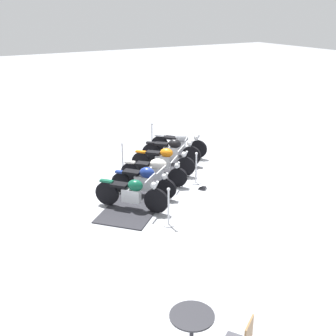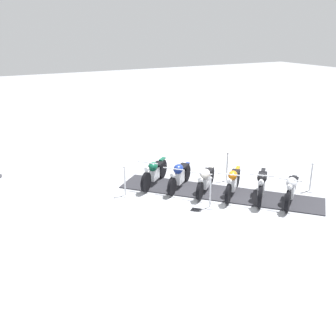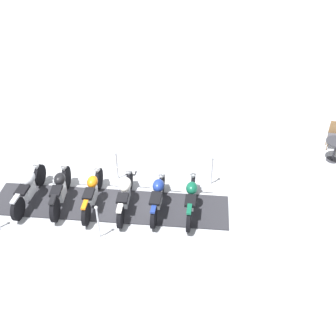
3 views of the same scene
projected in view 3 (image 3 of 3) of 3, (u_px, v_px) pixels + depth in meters
name	position (u px, v px, depth m)	size (l,w,h in m)	color
ground_plane	(110.00, 206.00, 11.91)	(80.00, 80.00, 0.00)	#A8AAB2
display_platform	(110.00, 205.00, 11.91)	(6.97, 1.41, 0.03)	#28282D
motorcycle_forest	(191.00, 197.00, 11.45)	(1.50, 1.75, 1.02)	black
motorcycle_navy	(158.00, 195.00, 11.52)	(1.40, 1.67, 0.91)	black
motorcycle_cream	(125.00, 193.00, 11.62)	(1.59, 1.70, 0.90)	black
motorcycle_copper	(93.00, 191.00, 11.67)	(1.59, 1.72, 0.96)	black
motorcycle_black	(60.00, 189.00, 11.73)	(1.64, 1.57, 1.03)	black
motorcycle_chrome	(29.00, 186.00, 11.81)	(1.47, 1.80, 0.99)	black
stanchion_right_mid	(117.00, 170.00, 12.70)	(0.31, 0.31, 1.06)	silver
stanchion_right_front	(211.00, 175.00, 12.48)	(0.30, 0.30, 1.07)	silver
stanchion_left_mid	(99.00, 227.00, 10.66)	(0.30, 0.30, 1.14)	silver
info_placard	(131.00, 172.00, 13.10)	(0.37, 0.36, 0.19)	#333338
cafe_table	(336.00, 146.00, 13.38)	(0.74, 0.74, 0.77)	#2D2D33
cafe_chair_near_table	(334.00, 133.00, 14.02)	(0.55, 0.55, 0.99)	olive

